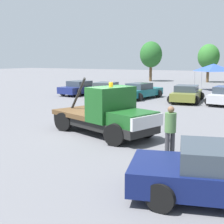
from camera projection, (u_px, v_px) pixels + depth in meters
ground_plane at (102, 134)px, 14.19m from camera, size 160.00×160.00×0.00m
tow_truck at (107, 115)px, 13.80m from camera, size 5.69×3.51×2.51m
person_near_truck at (170, 127)px, 10.79m from camera, size 0.39×0.39×1.77m
parked_car_navy at (81, 88)px, 29.55m from camera, size 2.85×4.69×1.34m
parked_car_tan at (107, 90)px, 27.78m from camera, size 2.95×5.03×1.34m
parked_car_teal at (140, 91)px, 26.77m from camera, size 2.87×4.88×1.34m
parked_car_olive at (187, 94)px, 24.63m from camera, size 2.80×4.72×1.34m
canopy_tent_blue at (214, 68)px, 33.48m from camera, size 3.25×3.25×2.88m
tree_left at (209, 57)px, 45.09m from camera, size 3.09×3.09×5.52m
tree_right at (151, 55)px, 47.29m from camera, size 3.36×3.36×6.01m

